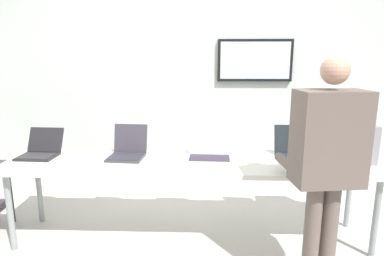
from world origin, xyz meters
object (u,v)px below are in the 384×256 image
laptop_station_1 (128,150)px  laptop_station_2 (210,152)px  person (327,155)px  laptop_station_0 (41,150)px  laptop_station_3 (295,151)px  equipment_box (347,141)px  workbench (191,166)px

laptop_station_1 → laptop_station_2: size_ratio=0.90×
laptop_station_1 → person: person is taller
laptop_station_0 → person: 2.40m
laptop_station_0 → laptop_station_1: 0.80m
laptop_station_1 → person: 1.66m
laptop_station_3 → equipment_box: bearing=-2.7°
laptop_station_3 → person: 0.77m
laptop_station_0 → laptop_station_3: laptop_station_3 is taller
equipment_box → laptop_station_2: (-1.20, -0.01, -0.11)m
laptop_station_2 → laptop_station_3: laptop_station_3 is taller
laptop_station_1 → laptop_station_2: laptop_station_1 is taller
workbench → laptop_station_0: 1.37m
equipment_box → laptop_station_2: 1.21m
laptop_station_2 → laptop_station_3: 0.76m
laptop_station_2 → laptop_station_3: (0.76, 0.03, 0.01)m
person → laptop_station_2: bearing=136.8°
equipment_box → laptop_station_1: 1.94m
workbench → laptop_station_0: size_ratio=8.98×
laptop_station_3 → person: (-0.01, -0.75, 0.19)m
laptop_station_2 → workbench: bearing=-151.5°
laptop_station_1 → laptop_station_3: laptop_station_1 is taller
laptop_station_0 → laptop_station_3: 2.29m
laptop_station_2 → person: (0.76, -0.71, 0.19)m
equipment_box → laptop_station_2: equipment_box is taller
laptop_station_0 → laptop_station_1: laptop_station_1 is taller
person → laptop_station_1: bearing=154.4°
workbench → laptop_station_1: (-0.57, 0.09, 0.11)m
workbench → laptop_station_0: (-1.36, 0.10, 0.10)m
laptop_station_0 → laptop_station_2: size_ratio=0.92×
workbench → laptop_station_0: bearing=176.0°
workbench → laptop_station_2: size_ratio=8.23×
workbench → laptop_station_0: laptop_station_0 is taller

